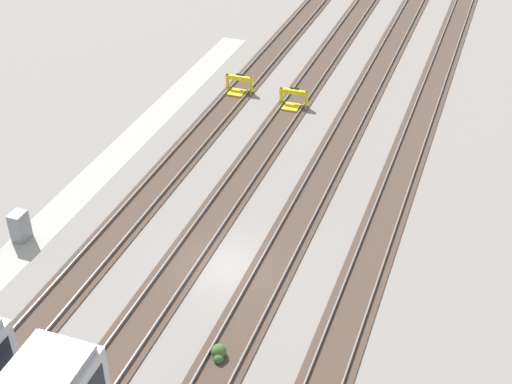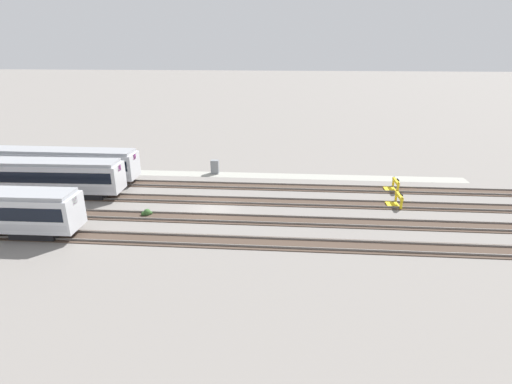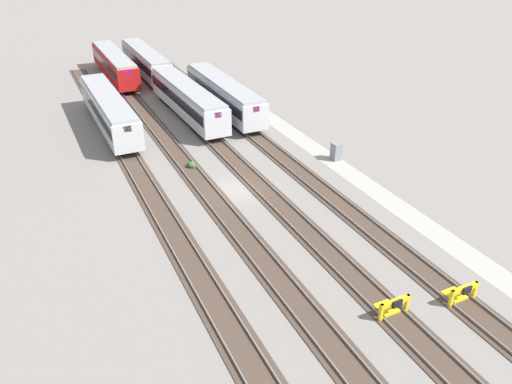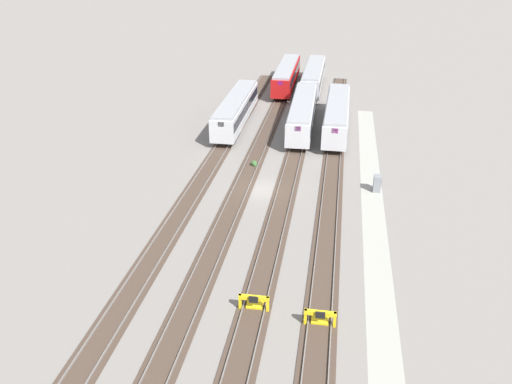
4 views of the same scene
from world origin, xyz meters
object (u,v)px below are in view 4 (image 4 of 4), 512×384
object	(u,v)px
subway_car_front_row_leftmost	(287,75)
electrical_cabinet	(377,183)
subway_car_front_row_centre	(337,114)
weed_clump	(254,164)
bumper_stop_near_inner_track	(254,301)
subway_car_front_row_rightmost	(236,109)
subway_car_front_row_right_inner	(302,113)
subway_car_front_row_left_inner	(313,77)
bumper_stop_nearest_track	(320,317)

from	to	relation	value
subway_car_front_row_leftmost	electrical_cabinet	world-z (taller)	subway_car_front_row_leftmost
subway_car_front_row_centre	weed_clump	xyz separation A→B (m)	(-12.87, 8.27, -1.80)
subway_car_front_row_centre	bumper_stop_near_inner_track	world-z (taller)	subway_car_front_row_centre
subway_car_front_row_leftmost	subway_car_front_row_rightmost	bearing A→B (deg)	167.29
electrical_cabinet	subway_car_front_row_rightmost	bearing A→B (deg)	45.59
subway_car_front_row_right_inner	weed_clump	world-z (taller)	subway_car_front_row_right_inner
subway_car_front_row_leftmost	bumper_stop_near_inner_track	bearing A→B (deg)	-175.53
subway_car_front_row_left_inner	bumper_stop_nearest_track	size ratio (longest dim) A/B	8.99
subway_car_front_row_left_inner	subway_car_front_row_rightmost	bearing A→B (deg)	155.63
bumper_stop_nearest_track	weed_clump	world-z (taller)	bumper_stop_nearest_track
bumper_stop_nearest_track	subway_car_front_row_leftmost	bearing A→B (deg)	8.78
subway_car_front_row_centre	bumper_stop_near_inner_track	bearing A→B (deg)	173.16
subway_car_front_row_leftmost	subway_car_front_row_right_inner	xyz separation A→B (m)	(-19.11, -4.24, 0.00)
subway_car_front_row_right_inner	weed_clump	xyz separation A→B (m)	(-12.87, 3.97, -1.80)
bumper_stop_near_inner_track	electrical_cabinet	bearing A→B (deg)	-24.63
bumper_stop_near_inner_track	bumper_stop_nearest_track	bearing A→B (deg)	-100.00
subway_car_front_row_rightmost	bumper_stop_nearest_track	bearing A→B (deg)	-160.49
electrical_cabinet	subway_car_front_row_right_inner	bearing A→B (deg)	27.16
bumper_stop_near_inner_track	electrical_cabinet	world-z (taller)	electrical_cabinet
subway_car_front_row_right_inner	weed_clump	size ratio (longest dim) A/B	19.63
bumper_stop_near_inner_track	electrical_cabinet	xyz separation A→B (m)	(18.76, -8.60, 0.29)
subway_car_front_row_rightmost	weed_clump	size ratio (longest dim) A/B	19.60
subway_car_front_row_leftmost	subway_car_front_row_centre	world-z (taller)	same
subway_car_front_row_right_inner	weed_clump	distance (m)	13.59
subway_car_front_row_centre	bumper_stop_nearest_track	distance (m)	36.38
subway_car_front_row_left_inner	electrical_cabinet	xyz separation A→B (m)	(-35.91, -8.54, -1.24)
electrical_cabinet	weed_clump	size ratio (longest dim) A/B	1.74
subway_car_front_row_right_inner	bumper_stop_near_inner_track	size ratio (longest dim) A/B	9.01
subway_car_front_row_centre	subway_car_front_row_right_inner	distance (m)	4.30
subway_car_front_row_centre	subway_car_front_row_rightmost	bearing A→B (deg)	90.00
electrical_cabinet	weed_clump	world-z (taller)	electrical_cabinet
subway_car_front_row_centre	bumper_stop_nearest_track	world-z (taller)	subway_car_front_row_centre
subway_car_front_row_right_inner	subway_car_front_row_leftmost	bearing A→B (deg)	12.51
subway_car_front_row_rightmost	weed_clump	world-z (taller)	subway_car_front_row_rightmost
subway_car_front_row_left_inner	bumper_stop_nearest_track	xyz separation A→B (m)	(-55.42, -4.23, -1.53)
subway_car_front_row_left_inner	bumper_stop_nearest_track	world-z (taller)	subway_car_front_row_left_inner
bumper_stop_nearest_track	bumper_stop_near_inner_track	xyz separation A→B (m)	(0.76, 4.29, 0.00)
subway_car_front_row_left_inner	subway_car_front_row_centre	distance (m)	19.54
subway_car_front_row_centre	electrical_cabinet	size ratio (longest dim) A/B	11.26
subway_car_front_row_right_inner	bumper_stop_near_inner_track	distance (m)	35.62
subway_car_front_row_rightmost	bumper_stop_nearest_track	world-z (taller)	subway_car_front_row_rightmost
bumper_stop_nearest_track	weed_clump	distance (m)	24.90
subway_car_front_row_right_inner	bumper_stop_near_inner_track	world-z (taller)	subway_car_front_row_right_inner
subway_car_front_row_right_inner	subway_car_front_row_rightmost	bearing A→B (deg)	90.00
subway_car_front_row_rightmost	bumper_stop_nearest_track	xyz separation A→B (m)	(-36.34, -12.87, -1.53)
subway_car_front_row_leftmost	subway_car_front_row_centre	xyz separation A→B (m)	(-19.11, -8.54, 0.00)
subway_car_front_row_leftmost	weed_clump	world-z (taller)	subway_car_front_row_leftmost
subway_car_front_row_left_inner	subway_car_front_row_rightmost	size ratio (longest dim) A/B	1.00
bumper_stop_nearest_track	electrical_cabinet	xyz separation A→B (m)	(19.51, -4.31, 0.29)
subway_car_front_row_rightmost	weed_clump	distance (m)	13.78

